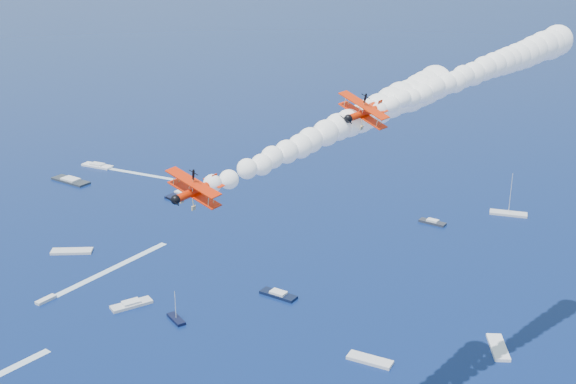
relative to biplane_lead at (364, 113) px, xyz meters
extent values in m
cube|color=white|center=(-38.82, 173.36, -60.89)|extent=(11.51, 10.43, 0.70)
cube|color=silver|center=(-52.50, 72.71, -60.89)|extent=(5.04, 4.68, 0.70)
cube|color=#2A3039|center=(-47.99, 159.01, -60.89)|extent=(13.41, 14.29, 0.70)
cube|color=white|center=(42.03, 27.08, -60.89)|extent=(6.21, 10.78, 0.70)
cube|color=silver|center=(-46.87, 99.60, -60.89)|extent=(11.53, 5.66, 0.70)
cube|color=black|center=(-23.27, 55.84, -60.89)|extent=(3.86, 6.47, 0.70)
cube|color=silver|center=(82.72, 95.19, -60.89)|extent=(11.39, 8.78, 0.70)
cube|color=black|center=(-11.35, 138.17, -60.89)|extent=(14.12, 13.60, 0.70)
cube|color=silver|center=(-32.78, 65.27, -60.89)|extent=(10.27, 6.02, 0.70)
cube|color=black|center=(2.05, 61.47, -60.89)|extent=(8.59, 8.93, 0.70)
cube|color=#292C37|center=(57.17, 94.33, -60.89)|extent=(7.25, 7.75, 0.70)
cube|color=silver|center=(13.84, 29.22, -60.89)|extent=(9.19, 8.59, 0.70)
cube|color=white|center=(-19.62, 157.49, -61.21)|extent=(30.57, 25.75, 0.04)
cube|color=white|center=(-36.17, 86.86, -61.21)|extent=(30.03, 26.39, 0.04)
camera|label=1|loc=(-35.79, -98.19, 26.98)|focal=47.55mm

